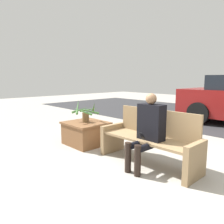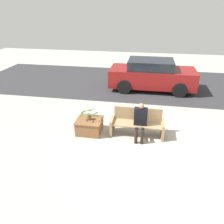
{
  "view_description": "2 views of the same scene",
  "coord_description": "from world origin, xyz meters",
  "px_view_note": "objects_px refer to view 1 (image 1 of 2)",
  "views": [
    {
      "loc": [
        2.0,
        -2.6,
        1.49
      ],
      "look_at": [
        -1.36,
        0.54,
        0.77
      ],
      "focal_mm": 35.0,
      "sensor_mm": 36.0,
      "label": 1
    },
    {
      "loc": [
        0.02,
        -6.2,
        4.11
      ],
      "look_at": [
        -1.15,
        0.52,
        0.74
      ],
      "focal_mm": 35.0,
      "sensor_mm": 36.0,
      "label": 2
    }
  ],
  "objects_px": {
    "bench": "(150,139)",
    "potted_plant": "(86,113)",
    "planter_box": "(86,132)",
    "person_seated": "(148,128)"
  },
  "relations": [
    {
      "from": "person_seated",
      "to": "potted_plant",
      "type": "bearing_deg",
      "value": 178.56
    },
    {
      "from": "person_seated",
      "to": "planter_box",
      "type": "relative_size",
      "value": 1.4
    },
    {
      "from": "bench",
      "to": "potted_plant",
      "type": "height_order",
      "value": "potted_plant"
    },
    {
      "from": "bench",
      "to": "potted_plant",
      "type": "xyz_separation_m",
      "value": [
        -1.67,
        -0.15,
        0.29
      ]
    },
    {
      "from": "bench",
      "to": "potted_plant",
      "type": "distance_m",
      "value": 1.7
    },
    {
      "from": "bench",
      "to": "planter_box",
      "type": "bearing_deg",
      "value": -174.74
    },
    {
      "from": "bench",
      "to": "person_seated",
      "type": "bearing_deg",
      "value": -61.82
    },
    {
      "from": "planter_box",
      "to": "person_seated",
      "type": "bearing_deg",
      "value": -1.43
    },
    {
      "from": "person_seated",
      "to": "bench",
      "type": "bearing_deg",
      "value": 118.18
    },
    {
      "from": "planter_box",
      "to": "potted_plant",
      "type": "relative_size",
      "value": 1.38
    }
  ]
}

